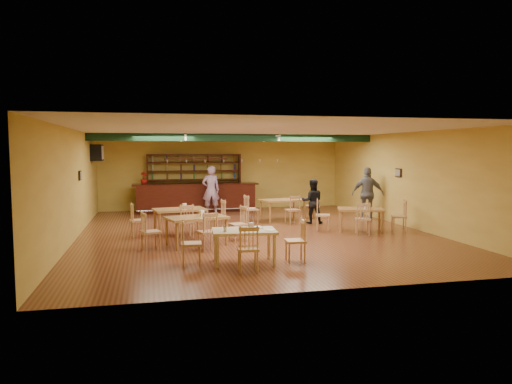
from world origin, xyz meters
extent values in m
plane|color=#592C19|center=(0.00, 0.00, 0.00)|extent=(12.00, 12.00, 0.00)
cube|color=black|center=(0.00, 2.80, 2.87)|extent=(10.00, 0.30, 0.25)
cube|color=silver|center=(-1.80, 3.40, 2.94)|extent=(0.05, 2.50, 0.05)
cube|color=silver|center=(1.40, 3.40, 2.94)|extent=(0.05, 2.50, 0.05)
cube|color=silver|center=(-4.80, 4.20, 2.35)|extent=(0.34, 0.70, 0.48)
cube|color=black|center=(-4.97, 1.00, 1.70)|extent=(0.04, 0.34, 0.28)
cube|color=black|center=(4.97, 0.50, 1.70)|extent=(0.04, 0.34, 0.28)
cube|color=#330F0A|center=(-1.20, 5.15, 0.56)|extent=(4.91, 0.85, 1.13)
cube|color=#330F0A|center=(-1.20, 5.78, 1.14)|extent=(3.80, 0.40, 2.28)
imported|color=#9B140E|center=(-3.21, 5.15, 1.36)|extent=(0.34, 0.34, 0.47)
cube|color=#A9733C|center=(-2.16, 0.30, 0.37)|extent=(1.60, 1.12, 0.73)
cube|color=#A9733C|center=(1.48, 2.09, 0.37)|extent=(1.64, 1.18, 0.74)
cube|color=#A9733C|center=(-1.85, -1.56, 0.37)|extent=(1.69, 1.29, 0.75)
cube|color=#A9733C|center=(3.22, -0.41, 0.34)|extent=(1.56, 1.23, 0.68)
cube|color=beige|center=(-1.04, -3.71, 0.36)|extent=(1.43, 0.99, 0.73)
cylinder|color=silver|center=(-0.94, -3.71, 0.73)|extent=(0.44, 0.44, 0.01)
cylinder|color=#EAE5C6|center=(-1.47, -3.86, 0.78)|extent=(0.08, 0.08, 0.11)
cube|color=white|center=(-0.70, -3.52, 0.74)|extent=(0.24, 0.22, 0.03)
cube|color=silver|center=(-0.79, -3.66, 0.74)|extent=(0.33, 0.17, 0.00)
cylinder|color=white|center=(-0.50, -3.91, 0.73)|extent=(0.24, 0.24, 0.01)
imported|color=purple|center=(-0.72, 4.33, 0.92)|extent=(0.68, 0.45, 1.84)
imported|color=black|center=(2.28, 1.29, 0.74)|extent=(0.83, 0.72, 1.48)
imported|color=slate|center=(4.42, 1.59, 0.92)|extent=(1.17, 0.78, 1.84)
camera|label=1|loc=(-3.01, -13.60, 2.42)|focal=33.29mm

